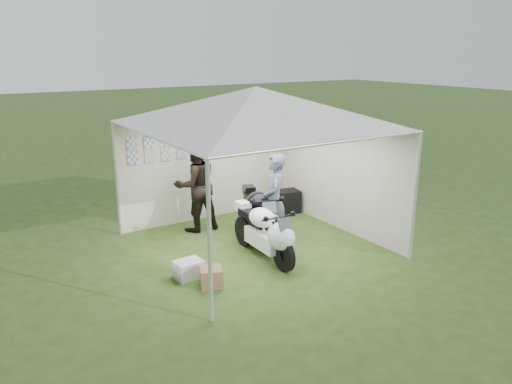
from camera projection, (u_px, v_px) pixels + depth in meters
ground at (256, 246)px, 9.57m from camera, size 80.00×80.00×0.00m
canopy_tent at (255, 110)px, 8.88m from camera, size 5.66×5.66×3.00m
motorcycle_white at (266, 232)px, 8.80m from camera, size 0.47×1.91×0.94m
motorcycle_black at (260, 215)px, 9.61m from camera, size 0.87×1.96×0.99m
paddock_stand at (249, 219)px, 10.57m from camera, size 0.47×0.37×0.31m
person_dark_jacket at (196, 185)px, 10.15m from camera, size 0.94×0.73×1.92m
person_blue_jacket at (274, 200)px, 9.43m from camera, size 0.70×0.77×1.77m
equipment_box at (287, 201)px, 11.46m from camera, size 0.58×0.50×0.52m
crate_0 at (189, 269)px, 8.19m from camera, size 0.46×0.37×0.29m
crate_1 at (211, 277)px, 7.89m from camera, size 0.44×0.44×0.30m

